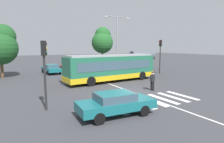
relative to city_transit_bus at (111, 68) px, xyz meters
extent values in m
plane|color=#3D3D42|center=(-0.93, -5.36, -1.59)|extent=(160.00, 160.00, 0.00)
cylinder|color=black|center=(3.55, 1.41, -1.09)|extent=(1.02, 0.36, 1.00)
cylinder|color=black|center=(3.70, -0.93, -1.09)|extent=(1.02, 0.36, 1.00)
cylinder|color=black|center=(-3.31, 0.96, -1.09)|extent=(1.02, 0.36, 1.00)
cylinder|color=black|center=(-3.15, -1.38, -1.09)|extent=(1.02, 0.36, 1.00)
cube|color=#236B4C|center=(-0.02, 0.00, 0.04)|extent=(10.88, 3.25, 2.55)
cube|color=gold|center=(-0.02, 0.00, -0.96)|extent=(10.99, 3.28, 0.55)
cube|color=#3D5666|center=(-0.02, 0.00, 0.34)|extent=(9.60, 3.21, 0.96)
cube|color=#3D5666|center=(5.34, 0.35, 0.24)|extent=(0.19, 2.24, 1.63)
cube|color=black|center=(5.34, 0.35, 1.13)|extent=(0.19, 1.94, 0.28)
cube|color=#99999E|center=(-0.02, 0.00, 1.39)|extent=(10.44, 3.02, 0.16)
cube|color=#28282B|center=(5.45, 0.36, -1.16)|extent=(0.29, 2.55, 0.36)
cylinder|color=black|center=(0.95, -5.80, -1.16)|extent=(0.16, 0.16, 0.85)
cylinder|color=black|center=(1.00, -6.01, -1.16)|extent=(0.16, 0.16, 0.85)
cube|color=#232328|center=(0.98, -5.90, -0.44)|extent=(0.45, 0.35, 0.60)
cylinder|color=#232328|center=(0.74, -5.96, -0.47)|extent=(0.10, 0.10, 0.55)
cylinder|color=#232328|center=(1.21, -5.84, -0.47)|extent=(0.10, 0.10, 0.55)
sphere|color=tan|center=(0.98, -5.90, -0.03)|extent=(0.22, 0.22, 0.22)
sphere|color=black|center=(0.98, -5.90, 0.04)|extent=(0.19, 0.19, 0.19)
cylinder|color=black|center=(-3.66, -8.92, -1.27)|extent=(0.65, 0.24, 0.64)
cylinder|color=black|center=(-3.76, -10.59, -1.27)|extent=(0.65, 0.24, 0.64)
cylinder|color=black|center=(-6.44, -8.76, -1.27)|extent=(0.65, 0.24, 0.64)
cylinder|color=black|center=(-6.54, -10.43, -1.27)|extent=(0.65, 0.24, 0.64)
cube|color=#196B70|center=(-5.10, -9.68, -0.95)|extent=(4.60, 2.08, 0.52)
cube|color=#3D5666|center=(-5.19, -9.67, -0.47)|extent=(2.25, 1.72, 0.44)
cube|color=#196B70|center=(-5.19, -9.67, -0.28)|extent=(2.07, 1.64, 0.09)
cylinder|color=black|center=(-5.67, 11.25, -1.27)|extent=(0.25, 0.65, 0.64)
cylinder|color=black|center=(-4.00, 11.39, -1.27)|extent=(0.25, 0.65, 0.64)
cylinder|color=black|center=(-5.44, 8.47, -1.27)|extent=(0.25, 0.65, 0.64)
cylinder|color=black|center=(-3.77, 8.61, -1.27)|extent=(0.25, 0.65, 0.64)
cube|color=#196B70|center=(-4.72, 9.93, -0.95)|extent=(2.19, 4.64, 0.52)
cube|color=#3D5666|center=(-4.71, 9.84, -0.47)|extent=(1.77, 2.29, 0.44)
cube|color=#196B70|center=(-4.71, 9.84, -0.28)|extent=(1.69, 2.10, 0.09)
cylinder|color=black|center=(-2.70, 11.93, -1.27)|extent=(0.21, 0.64, 0.64)
cylinder|color=black|center=(-1.02, 11.97, -1.27)|extent=(0.21, 0.64, 0.64)
cylinder|color=black|center=(-2.63, 9.14, -1.27)|extent=(0.21, 0.64, 0.64)
cylinder|color=black|center=(-0.96, 9.18, -1.27)|extent=(0.21, 0.64, 0.64)
cube|color=#AD1E1E|center=(-1.83, 10.55, -0.95)|extent=(1.92, 4.54, 0.52)
cube|color=#3D5666|center=(-1.83, 10.46, -0.47)|extent=(1.65, 2.20, 0.44)
cube|color=#AD1E1E|center=(-1.83, 10.46, -0.28)|extent=(1.57, 2.01, 0.09)
cylinder|color=black|center=(-0.19, 11.80, -1.27)|extent=(0.20, 0.64, 0.64)
cylinder|color=black|center=(1.48, 11.81, -1.27)|extent=(0.20, 0.64, 0.64)
cylinder|color=black|center=(-0.19, 9.01, -1.27)|extent=(0.20, 0.64, 0.64)
cylinder|color=black|center=(1.49, 9.02, -1.27)|extent=(0.20, 0.64, 0.64)
cube|color=black|center=(0.65, 10.41, -0.95)|extent=(1.84, 4.51, 0.52)
cube|color=#3D5666|center=(0.65, 10.32, -0.47)|extent=(1.61, 2.17, 0.44)
cube|color=black|center=(0.65, 10.32, -0.28)|extent=(1.54, 1.99, 0.09)
cylinder|color=#28282B|center=(-8.47, -6.72, 0.13)|extent=(0.14, 0.14, 3.43)
cube|color=black|center=(-8.47, -6.72, 2.30)|extent=(0.28, 0.32, 0.90)
cylinder|color=#410907|center=(-8.30, -6.72, 2.57)|extent=(0.04, 0.20, 0.20)
cylinder|color=yellow|center=(-8.30, -6.72, 2.27)|extent=(0.04, 0.20, 0.20)
cylinder|color=#093B10|center=(-8.30, -6.72, 1.97)|extent=(0.04, 0.20, 0.20)
cylinder|color=#28282B|center=(9.44, 2.09, 0.43)|extent=(0.14, 0.14, 4.03)
cube|color=black|center=(9.44, 2.09, 2.90)|extent=(0.28, 0.32, 0.90)
cylinder|color=red|center=(9.27, 2.09, 3.17)|extent=(0.04, 0.20, 0.20)
cylinder|color=#463707|center=(9.27, 2.09, 2.87)|extent=(0.04, 0.20, 0.20)
cylinder|color=#093B10|center=(9.27, 2.09, 2.57)|extent=(0.04, 0.20, 0.20)
cylinder|color=#28282B|center=(7.43, 6.43, -0.44)|extent=(0.12, 0.12, 2.30)
cylinder|color=#28282B|center=(11.79, 6.43, -0.44)|extent=(0.12, 0.12, 2.30)
cube|color=slate|center=(9.61, 7.13, -0.32)|extent=(4.18, 0.04, 1.93)
cylinder|color=#515660|center=(9.61, 6.43, 0.89)|extent=(4.45, 1.54, 1.54)
cube|color=#4C3823|center=(9.61, 6.43, -1.14)|extent=(3.49, 0.36, 0.08)
cylinder|color=#939399|center=(5.33, 7.61, 2.81)|extent=(0.20, 0.20, 8.80)
cylinder|color=#939399|center=(6.35, 7.61, 7.06)|extent=(2.04, 0.10, 0.10)
ellipsoid|color=silver|center=(7.37, 7.61, 6.93)|extent=(0.60, 0.32, 0.20)
cylinder|color=#939399|center=(4.31, 7.61, 7.06)|extent=(2.04, 0.10, 0.10)
ellipsoid|color=silver|center=(3.29, 7.61, 6.93)|extent=(0.60, 0.32, 0.20)
cylinder|color=brown|center=(-11.00, 8.83, -0.43)|extent=(0.36, 0.36, 2.32)
sphere|color=#1E5123|center=(-11.00, 8.83, 2.19)|extent=(4.17, 4.17, 4.17)
sphere|color=#1E5123|center=(-10.65, 9.20, 3.65)|extent=(3.13, 3.13, 3.13)
cylinder|color=brown|center=(5.61, 13.53, 0.06)|extent=(0.36, 0.36, 3.30)
sphere|color=#236028|center=(5.61, 13.53, 3.13)|extent=(4.05, 4.05, 4.05)
sphere|color=#236028|center=(5.86, 13.83, 4.55)|extent=(3.04, 3.04, 3.04)
cube|color=silver|center=(-4.50, -8.45, -1.58)|extent=(0.45, 3.19, 0.01)
cube|color=silver|center=(-3.43, -8.45, -1.58)|extent=(0.45, 3.19, 0.01)
cube|color=silver|center=(-2.36, -8.45, -1.58)|extent=(0.45, 3.19, 0.01)
cube|color=silver|center=(-1.29, -8.45, -1.58)|extent=(0.45, 3.19, 0.01)
cube|color=silver|center=(-0.22, -8.45, -1.58)|extent=(0.45, 3.19, 0.01)
cube|color=silver|center=(0.84, -8.45, -1.58)|extent=(0.45, 3.19, 0.01)
cube|color=silver|center=(1.91, -8.45, -1.58)|extent=(0.45, 3.19, 0.01)
cube|color=silver|center=(-0.98, -3.36, -1.58)|extent=(0.16, 24.00, 0.01)
camera|label=1|loc=(-10.52, -18.82, 2.39)|focal=30.35mm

